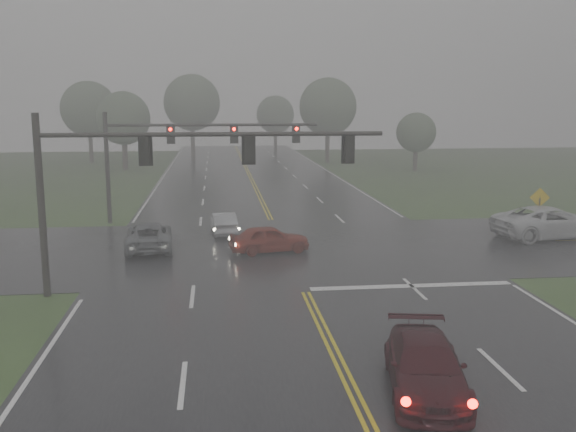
{
  "coord_description": "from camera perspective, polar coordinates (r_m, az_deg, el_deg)",
  "views": [
    {
      "loc": [
        -3.5,
        -10.52,
        7.59
      ],
      "look_at": [
        -0.48,
        16.0,
        2.79
      ],
      "focal_mm": 40.0,
      "sensor_mm": 36.0,
      "label": 1
    }
  ],
  "objects": [
    {
      "name": "main_road",
      "position": [
        31.65,
        0.05,
        -3.69
      ],
      "size": [
        18.0,
        160.0,
        0.02
      ],
      "primitive_type": "cube",
      "color": "black",
      "rests_on": "ground"
    },
    {
      "name": "cross_street",
      "position": [
        33.58,
        -0.34,
        -2.87
      ],
      "size": [
        120.0,
        14.0,
        0.02
      ],
      "primitive_type": "cube",
      "color": "black",
      "rests_on": "ground"
    },
    {
      "name": "stop_bar",
      "position": [
        27.26,
        10.92,
        -6.17
      ],
      "size": [
        8.5,
        0.5,
        0.01
      ],
      "primitive_type": "cube",
      "color": "silver",
      "rests_on": "ground"
    },
    {
      "name": "sedan_maroon",
      "position": [
        17.97,
        12.04,
        -15.02
      ],
      "size": [
        2.8,
        5.06,
        1.39
      ],
      "primitive_type": "imported",
      "rotation": [
        0.0,
        0.0,
        -0.19
      ],
      "color": "black",
      "rests_on": "ground"
    },
    {
      "name": "sedan_red",
      "position": [
        32.68,
        -1.66,
        -3.25
      ],
      "size": [
        4.26,
        2.32,
        1.37
      ],
      "primitive_type": "imported",
      "rotation": [
        0.0,
        0.0,
        1.75
      ],
      "color": "maroon",
      "rests_on": "ground"
    },
    {
      "name": "sedan_silver",
      "position": [
        37.4,
        -5.73,
        -1.57
      ],
      "size": [
        1.61,
        3.86,
        1.24
      ],
      "primitive_type": "imported",
      "rotation": [
        0.0,
        0.0,
        3.22
      ],
      "color": "#A6A8AE",
      "rests_on": "ground"
    },
    {
      "name": "car_grey",
      "position": [
        34.03,
        -12.21,
        -2.93
      ],
      "size": [
        2.69,
        5.16,
        1.39
      ],
      "primitive_type": "imported",
      "rotation": [
        0.0,
        0.0,
        3.22
      ],
      "color": "#575A5E",
      "rests_on": "ground"
    },
    {
      "name": "pickup_white",
      "position": [
        38.92,
        22.16,
        -1.82
      ],
      "size": [
        6.73,
        3.81,
        1.77
      ],
      "primitive_type": "imported",
      "rotation": [
        0.0,
        0.0,
        1.71
      ],
      "color": "silver",
      "rests_on": "ground"
    },
    {
      "name": "signal_gantry_near",
      "position": [
        25.54,
        -12.13,
        4.24
      ],
      "size": [
        13.51,
        0.31,
        7.16
      ],
      "color": "black",
      "rests_on": "ground"
    },
    {
      "name": "signal_gantry_far",
      "position": [
        41.05,
        -10.06,
        6.27
      ],
      "size": [
        13.34,
        0.35,
        6.93
      ],
      "color": "black",
      "rests_on": "ground"
    },
    {
      "name": "sign_diamond_east",
      "position": [
        39.47,
        21.45,
        1.08
      ],
      "size": [
        1.11,
        0.25,
        2.71
      ],
      "rotation": [
        0.0,
        0.0,
        -0.19
      ],
      "color": "black",
      "rests_on": "ground"
    },
    {
      "name": "tree_nw_a",
      "position": [
        74.0,
        -14.42,
        8.41
      ],
      "size": [
        5.91,
        5.91,
        8.68
      ],
      "color": "#342A22",
      "rests_on": "ground"
    },
    {
      "name": "tree_ne_a",
      "position": [
        80.61,
        3.56,
        9.67
      ],
      "size": [
        7.13,
        7.13,
        10.47
      ],
      "color": "#342A22",
      "rests_on": "ground"
    },
    {
      "name": "tree_n_mid",
      "position": [
        89.21,
        -8.54,
        9.94
      ],
      "size": [
        7.63,
        7.63,
        11.2
      ],
      "color": "#342A22",
      "rests_on": "ground"
    },
    {
      "name": "tree_e_near",
      "position": [
        72.11,
        11.32,
        7.29
      ],
      "size": [
        4.34,
        4.34,
        6.38
      ],
      "color": "#342A22",
      "rests_on": "ground"
    },
    {
      "name": "tree_nw_b",
      "position": [
        83.67,
        -17.28,
        9.07
      ],
      "size": [
        6.85,
        6.85,
        10.06
      ],
      "color": "#342A22",
      "rests_on": "ground"
    },
    {
      "name": "tree_n_far",
      "position": [
        99.07,
        -1.13,
        9.01
      ],
      "size": [
        5.76,
        5.76,
        8.46
      ],
      "color": "#342A22",
      "rests_on": "ground"
    }
  ]
}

